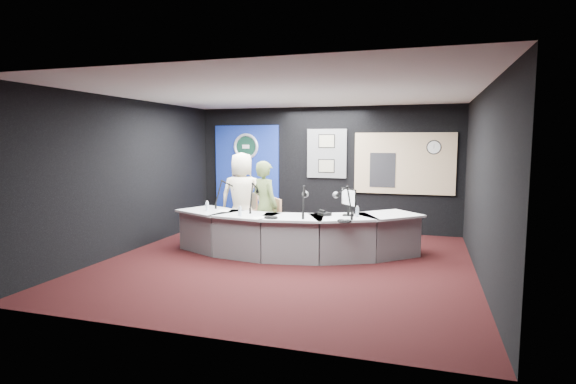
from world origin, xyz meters
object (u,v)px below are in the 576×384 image
(armchair_right, at_px, (265,226))
(person_man, at_px, (242,197))
(person_woman, at_px, (265,205))
(armchair_left, at_px, (242,217))
(broadcast_desk, at_px, (292,234))

(armchair_right, height_order, person_man, person_man)
(person_woman, bearing_deg, person_man, -6.64)
(armchair_left, xyz_separation_m, person_woman, (0.67, -0.50, 0.34))
(person_man, distance_m, person_woman, 0.84)
(armchair_left, xyz_separation_m, armchair_right, (0.67, -0.50, -0.04))
(armchair_left, height_order, person_woman, person_woman)
(armchair_right, distance_m, person_man, 0.95)
(broadcast_desk, bearing_deg, person_woman, 157.02)
(armchair_right, relative_size, person_woman, 0.54)
(broadcast_desk, xyz_separation_m, person_man, (-1.27, 0.76, 0.53))
(broadcast_desk, relative_size, armchair_left, 4.59)
(broadcast_desk, bearing_deg, person_man, 149.35)
(person_man, height_order, person_woman, person_man)
(broadcast_desk, distance_m, armchair_left, 1.49)
(person_woman, bearing_deg, armchair_left, -6.64)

